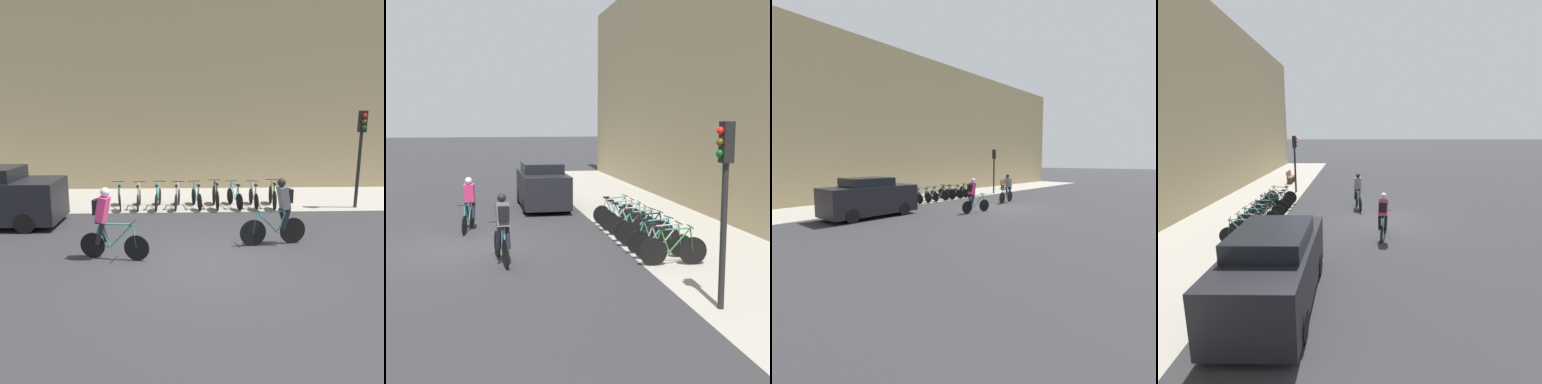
% 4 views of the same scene
% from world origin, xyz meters
% --- Properties ---
extents(ground, '(200.00, 200.00, 0.00)m').
position_xyz_m(ground, '(0.00, 0.00, 0.00)').
color(ground, '#2B2B2D').
extents(kerb_strip, '(44.00, 4.50, 0.01)m').
position_xyz_m(kerb_strip, '(0.00, 6.75, 0.00)').
color(kerb_strip, gray).
rests_on(kerb_strip, ground).
extents(building_facade, '(44.00, 0.60, 10.70)m').
position_xyz_m(building_facade, '(0.00, 9.30, 5.35)').
color(building_facade, tan).
rests_on(building_facade, ground).
extents(cyclist_pink, '(1.70, 0.57, 1.75)m').
position_xyz_m(cyclist_pink, '(-2.44, 0.24, 0.95)').
color(cyclist_pink, black).
rests_on(cyclist_pink, ground).
extents(cyclist_grey, '(1.82, 0.53, 1.80)m').
position_xyz_m(cyclist_grey, '(1.99, 1.09, 0.95)').
color(cyclist_grey, black).
rests_on(cyclist_grey, ground).
extents(parked_bike_0, '(0.48, 1.59, 0.95)m').
position_xyz_m(parked_bike_0, '(-2.89, 5.24, 0.39)').
color(parked_bike_0, black).
rests_on(parked_bike_0, ground).
extents(parked_bike_1, '(0.46, 1.61, 0.93)m').
position_xyz_m(parked_bike_1, '(-2.17, 5.24, 0.38)').
color(parked_bike_1, black).
rests_on(parked_bike_1, ground).
extents(parked_bike_2, '(0.46, 1.68, 0.95)m').
position_xyz_m(parked_bike_2, '(-1.46, 5.24, 0.39)').
color(parked_bike_2, black).
rests_on(parked_bike_2, ground).
extents(parked_bike_3, '(0.46, 1.58, 0.94)m').
position_xyz_m(parked_bike_3, '(-0.74, 5.24, 0.38)').
color(parked_bike_3, black).
rests_on(parked_bike_3, ground).
extents(parked_bike_4, '(0.46, 1.62, 0.95)m').
position_xyz_m(parked_bike_4, '(-0.02, 5.24, 0.39)').
color(parked_bike_4, black).
rests_on(parked_bike_4, ground).
extents(parked_bike_5, '(0.46, 1.69, 0.99)m').
position_xyz_m(parked_bike_5, '(0.70, 5.24, 0.41)').
color(parked_bike_5, black).
rests_on(parked_bike_5, ground).
extents(parked_bike_6, '(0.50, 1.64, 0.95)m').
position_xyz_m(parked_bike_6, '(1.42, 5.24, 0.39)').
color(parked_bike_6, black).
rests_on(parked_bike_6, ground).
extents(parked_bike_7, '(0.46, 1.59, 0.94)m').
position_xyz_m(parked_bike_7, '(2.13, 5.24, 0.38)').
color(parked_bike_7, black).
rests_on(parked_bike_7, ground).
extents(parked_bike_8, '(0.46, 1.71, 0.99)m').
position_xyz_m(parked_bike_8, '(2.85, 5.24, 0.41)').
color(parked_bike_8, black).
rests_on(parked_bike_8, ground).
extents(traffic_light_pole, '(0.26, 0.30, 3.56)m').
position_xyz_m(traffic_light_pole, '(5.95, 5.02, 2.47)').
color(traffic_light_pole, black).
rests_on(traffic_light_pole, ground).
extents(parked_car, '(4.30, 1.84, 1.85)m').
position_xyz_m(parked_car, '(-6.54, 3.14, 0.90)').
color(parked_car, black).
rests_on(parked_car, ground).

